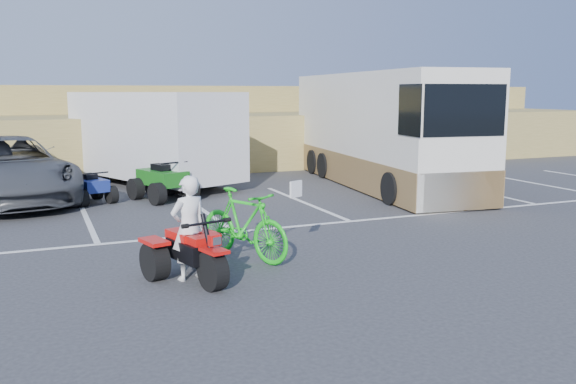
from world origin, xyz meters
name	(u,v)px	position (x,y,z in m)	size (l,w,h in m)	color
ground	(277,262)	(0.00, 0.00, 0.00)	(100.00, 100.00, 0.00)	#323234
parking_stripes	(248,214)	(0.87, 4.07, 0.00)	(28.00, 5.16, 0.01)	white
grass_embankment	(134,128)	(0.00, 15.48, 1.42)	(40.00, 8.50, 3.10)	olive
red_trike_atv	(195,281)	(-1.56, -0.53, 0.00)	(1.17, 1.56, 1.01)	red
rider	(189,228)	(-1.60, -0.39, 0.80)	(0.59, 0.39, 1.61)	white
green_dirt_bike	(244,224)	(-0.46, 0.39, 0.61)	(0.57, 2.03, 1.22)	#14BF19
grey_pickup	(6,170)	(-4.43, 8.04, 0.85)	(2.82, 6.11, 1.70)	#44464B
cargo_trailer	(153,135)	(-0.33, 9.44, 1.54)	(4.59, 6.56, 2.84)	silver
rv_motorhome	(380,138)	(6.13, 6.90, 1.46)	(3.42, 9.55, 3.36)	silver
quad_atv_blue	(90,203)	(-2.45, 7.02, 0.00)	(0.98, 1.31, 0.86)	navy
quad_atv_green	(163,200)	(-0.61, 6.73, 0.00)	(1.24, 1.66, 1.09)	#166216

